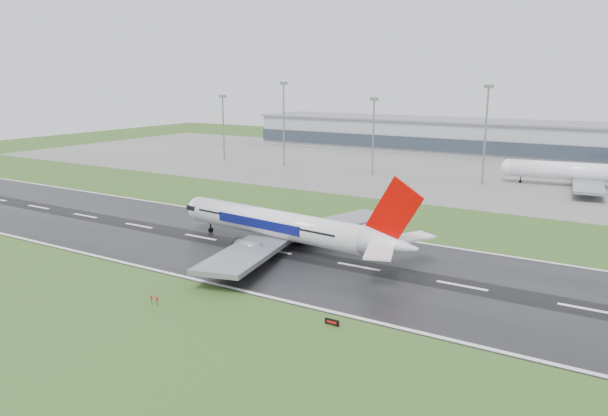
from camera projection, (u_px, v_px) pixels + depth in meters
The scene contains 11 objects.
ground at pixel (273, 251), 119.70m from camera, with size 520.00×520.00×0.00m, color #2D4E1C.
runway at pixel (273, 251), 119.69m from camera, with size 400.00×45.00×0.10m, color black.
apron at pixel (452, 171), 223.85m from camera, with size 400.00×130.00×0.08m, color slate.
terminal at pixel (491, 138), 272.18m from camera, with size 240.00×36.00×15.00m, color #91939C.
main_airliner at pixel (288, 210), 118.19m from camera, with size 59.27×56.45×17.50m, color white, non-canonical shape.
parked_airliner at pixel (587, 163), 186.97m from camera, with size 57.08×53.14×16.73m, color white, non-canonical shape.
runway_sign at pixel (332, 322), 83.48m from camera, with size 2.30×0.26×1.04m, color black, non-canonical shape.
floodmast_0 at pixel (223, 130), 247.63m from camera, with size 0.64×0.64×27.32m, color gray.
floodmast_1 at pixel (284, 126), 231.07m from camera, with size 0.64×0.64×32.96m, color gray.
floodmast_2 at pixel (373, 138), 211.57m from camera, with size 0.64×0.64×27.49m, color gray.
floodmast_3 at pixel (485, 137), 190.34m from camera, with size 0.64×0.64×32.29m, color gray.
Camera 1 is at (65.11, -94.62, 35.52)m, focal length 33.62 mm.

